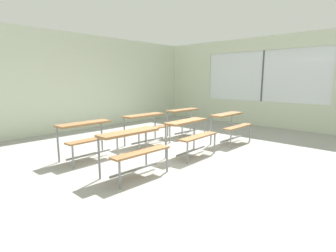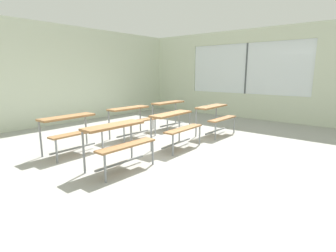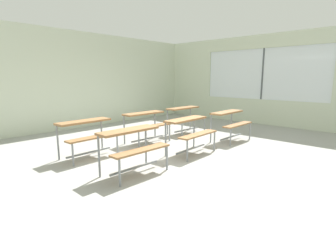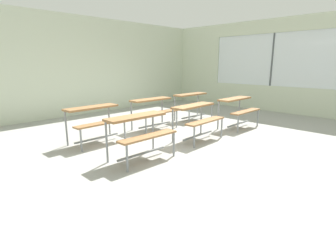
{
  "view_description": "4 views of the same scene",
  "coord_description": "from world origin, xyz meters",
  "px_view_note": "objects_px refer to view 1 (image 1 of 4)",
  "views": [
    {
      "loc": [
        -3.8,
        -3.3,
        1.6
      ],
      "look_at": [
        0.46,
        0.66,
        0.56
      ],
      "focal_mm": 28.0,
      "sensor_mm": 36.0,
      "label": 1
    },
    {
      "loc": [
        -3.8,
        -3.3,
        1.6
      ],
      "look_at": [
        0.61,
        0.36,
        0.41
      ],
      "focal_mm": 28.0,
      "sensor_mm": 36.0,
      "label": 2
    },
    {
      "loc": [
        -3.8,
        -3.3,
        1.6
      ],
      "look_at": [
        0.65,
        0.84,
        0.46
      ],
      "focal_mm": 28.0,
      "sensor_mm": 36.0,
      "label": 3
    },
    {
      "loc": [
        -3.8,
        -3.3,
        1.6
      ],
      "look_at": [
        -0.29,
        0.16,
        0.41
      ],
      "focal_mm": 28.0,
      "sensor_mm": 36.0,
      "label": 4
    }
  ],
  "objects_px": {
    "desk_bench_r1c0": "(87,132)",
    "desk_bench_r1c1": "(147,122)",
    "desk_bench_r0c0": "(133,143)",
    "desk_bench_r0c2": "(231,121)",
    "desk_bench_r0c1": "(190,129)",
    "desk_bench_r1c2": "(186,116)"
  },
  "relations": [
    {
      "from": "desk_bench_r1c0",
      "to": "desk_bench_r1c1",
      "type": "relative_size",
      "value": 1.0
    },
    {
      "from": "desk_bench_r0c0",
      "to": "desk_bench_r0c2",
      "type": "xyz_separation_m",
      "value": [
        3.17,
        -0.01,
        0.0
      ]
    },
    {
      "from": "desk_bench_r0c2",
      "to": "desk_bench_r1c0",
      "type": "height_order",
      "value": "same"
    },
    {
      "from": "desk_bench_r0c1",
      "to": "desk_bench_r1c1",
      "type": "relative_size",
      "value": 1.0
    },
    {
      "from": "desk_bench_r0c0",
      "to": "desk_bench_r1c0",
      "type": "xyz_separation_m",
      "value": [
        -0.04,
        1.37,
        0.0
      ]
    },
    {
      "from": "desk_bench_r0c1",
      "to": "desk_bench_r0c2",
      "type": "bearing_deg",
      "value": -3.83
    },
    {
      "from": "desk_bench_r0c0",
      "to": "desk_bench_r1c2",
      "type": "relative_size",
      "value": 0.99
    },
    {
      "from": "desk_bench_r0c0",
      "to": "desk_bench_r1c0",
      "type": "height_order",
      "value": "same"
    },
    {
      "from": "desk_bench_r0c2",
      "to": "desk_bench_r1c2",
      "type": "relative_size",
      "value": 0.98
    },
    {
      "from": "desk_bench_r1c2",
      "to": "desk_bench_r0c0",
      "type": "bearing_deg",
      "value": -153.91
    },
    {
      "from": "desk_bench_r1c1",
      "to": "desk_bench_r1c2",
      "type": "xyz_separation_m",
      "value": [
        1.53,
        0.0,
        0.0
      ]
    },
    {
      "from": "desk_bench_r0c2",
      "to": "desk_bench_r1c2",
      "type": "xyz_separation_m",
      "value": [
        -0.04,
        1.42,
        0.0
      ]
    },
    {
      "from": "desk_bench_r0c1",
      "to": "desk_bench_r0c2",
      "type": "distance_m",
      "value": 1.59
    },
    {
      "from": "desk_bench_r0c1",
      "to": "desk_bench_r1c2",
      "type": "height_order",
      "value": "same"
    },
    {
      "from": "desk_bench_r0c2",
      "to": "desk_bench_r1c1",
      "type": "relative_size",
      "value": 0.98
    },
    {
      "from": "desk_bench_r0c2",
      "to": "desk_bench_r0c0",
      "type": "bearing_deg",
      "value": 179.77
    },
    {
      "from": "desk_bench_r0c1",
      "to": "desk_bench_r1c2",
      "type": "distance_m",
      "value": 2.07
    },
    {
      "from": "desk_bench_r0c2",
      "to": "desk_bench_r1c1",
      "type": "bearing_deg",
      "value": 138.01
    },
    {
      "from": "desk_bench_r0c0",
      "to": "desk_bench_r1c0",
      "type": "bearing_deg",
      "value": 92.66
    },
    {
      "from": "desk_bench_r1c0",
      "to": "desk_bench_r1c2",
      "type": "relative_size",
      "value": 1.0
    },
    {
      "from": "desk_bench_r1c0",
      "to": "desk_bench_r0c0",
      "type": "bearing_deg",
      "value": -89.72
    },
    {
      "from": "desk_bench_r0c1",
      "to": "desk_bench_r0c2",
      "type": "relative_size",
      "value": 1.02
    }
  ]
}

